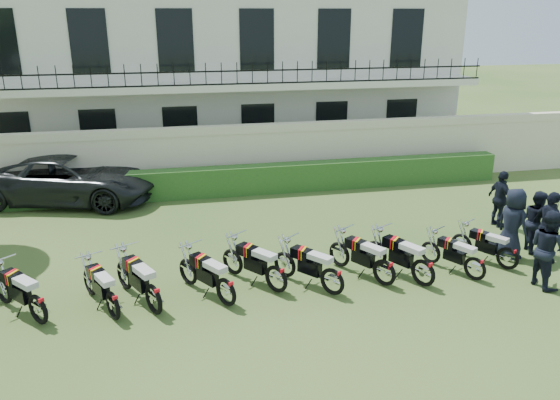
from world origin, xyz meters
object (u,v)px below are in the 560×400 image
(motorcycle_6, at_px, (385,266))
(officer_3, at_px, (512,224))
(officer_4, at_px, (537,221))
(motorcycle_8, at_px, (476,263))
(motorcycle_5, at_px, (333,275))
(officer_1, at_px, (548,249))
(motorcycle_3, at_px, (226,285))
(motorcycle_2, at_px, (153,292))
(officer_2, at_px, (549,228))
(motorcycle_0, at_px, (37,302))
(motorcycle_7, at_px, (424,267))
(suv, at_px, (69,179))
(officer_5, at_px, (500,199))
(motorcycle_1, at_px, (112,299))
(motorcycle_4, at_px, (276,273))
(motorcycle_9, at_px, (508,253))

(motorcycle_6, xyz_separation_m, officer_3, (3.78, 0.84, 0.43))
(motorcycle_6, bearing_deg, officer_4, -18.18)
(motorcycle_6, distance_m, motorcycle_8, 2.22)
(motorcycle_5, relative_size, motorcycle_8, 1.01)
(officer_3, bearing_deg, motorcycle_8, 109.52)
(motorcycle_8, height_order, officer_1, officer_1)
(motorcycle_3, bearing_deg, motorcycle_5, -33.02)
(officer_1, bearing_deg, motorcycle_2, 83.02)
(officer_2, bearing_deg, motorcycle_6, 93.25)
(motorcycle_0, bearing_deg, motorcycle_5, -41.70)
(motorcycle_5, xyz_separation_m, motorcycle_7, (2.18, -0.04, 0.01))
(suv, bearing_deg, motorcycle_5, -125.17)
(motorcycle_6, relative_size, officer_5, 1.04)
(motorcycle_1, relative_size, motorcycle_2, 0.93)
(motorcycle_7, distance_m, officer_4, 4.05)
(motorcycle_7, height_order, motorcycle_8, motorcycle_7)
(motorcycle_4, relative_size, officer_1, 0.90)
(motorcycle_4, xyz_separation_m, motorcycle_9, (5.83, 0.00, -0.06))
(motorcycle_4, height_order, officer_5, officer_5)
(officer_3, bearing_deg, motorcycle_9, 130.64)
(motorcycle_1, relative_size, motorcycle_3, 1.02)
(suv, height_order, officer_5, officer_5)
(motorcycle_3, height_order, suv, suv)
(officer_4, bearing_deg, motorcycle_3, 112.70)
(motorcycle_0, xyz_separation_m, motorcycle_8, (9.73, -0.03, -0.06))
(motorcycle_2, bearing_deg, motorcycle_3, -26.33)
(motorcycle_3, height_order, officer_4, officer_4)
(motorcycle_5, relative_size, officer_1, 0.88)
(motorcycle_3, distance_m, officer_4, 8.49)
(motorcycle_1, relative_size, officer_2, 0.94)
(motorcycle_5, bearing_deg, motorcycle_1, 142.27)
(motorcycle_0, distance_m, officer_3, 11.36)
(motorcycle_6, relative_size, motorcycle_8, 1.10)
(motorcycle_6, relative_size, officer_1, 0.96)
(motorcycle_0, xyz_separation_m, suv, (-0.53, 7.96, 0.28))
(officer_5, bearing_deg, motorcycle_0, 98.22)
(motorcycle_2, xyz_separation_m, motorcycle_9, (8.53, 0.41, -0.08))
(motorcycle_3, bearing_deg, suv, 85.40)
(motorcycle_6, height_order, motorcycle_7, motorcycle_7)
(motorcycle_3, xyz_separation_m, motorcycle_5, (2.39, 0.01, -0.00))
(motorcycle_5, bearing_deg, officer_3, -27.38)
(motorcycle_0, height_order, officer_2, officer_2)
(motorcycle_2, bearing_deg, motorcycle_1, 154.97)
(motorcycle_4, bearing_deg, motorcycle_6, -41.90)
(officer_4, bearing_deg, motorcycle_6, 117.13)
(motorcycle_7, relative_size, officer_5, 1.10)
(motorcycle_3, relative_size, officer_5, 1.03)
(motorcycle_1, relative_size, motorcycle_5, 1.09)
(motorcycle_4, xyz_separation_m, motorcycle_7, (3.39, -0.40, 0.01))
(motorcycle_1, height_order, suv, suv)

